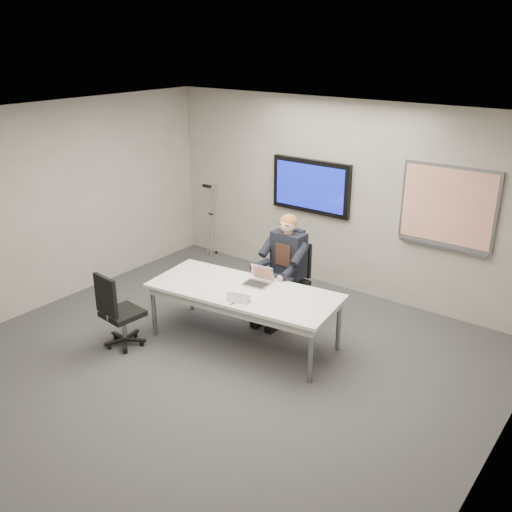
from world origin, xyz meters
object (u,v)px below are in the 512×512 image
Objects in this scene: conference_table at (244,296)px; office_chair_far at (291,291)px; seated_person at (280,279)px; laptop at (259,279)px; office_chair_near at (121,324)px.

office_chair_far reaches higher than conference_table.
conference_table is 1.70× the size of seated_person.
seated_person is 4.32× the size of laptop.
office_chair_near is at bearing -121.72° from seated_person.
office_chair_far is 3.00× the size of laptop.
seated_person reaches higher than conference_table.
seated_person is at bearing 88.03° from laptop.
office_chair_far is 0.69× the size of seated_person.
office_chair_near is (-1.14, -2.04, -0.00)m from office_chair_far.
conference_table is 1.55m from office_chair_near.
office_chair_far is (0.00, 1.04, -0.33)m from conference_table.
office_chair_near is 0.69× the size of seated_person.
conference_table is 2.47× the size of office_chair_near.
office_chair_near is at bearing -116.17° from office_chair_far.
conference_table is 1.09m from office_chair_far.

